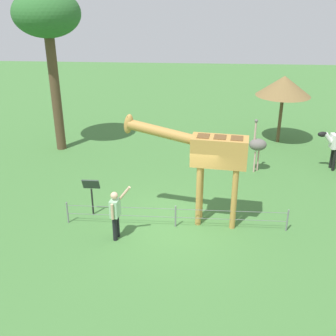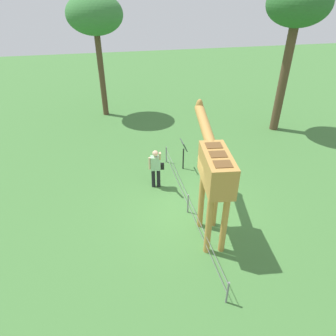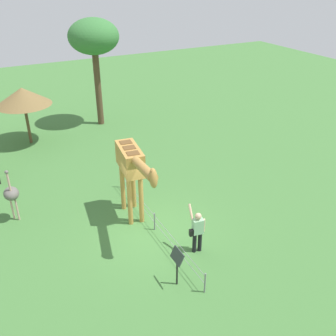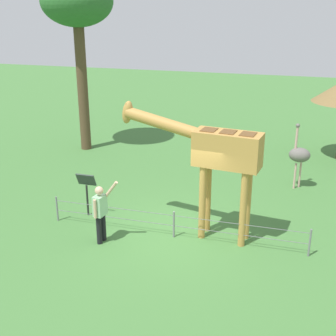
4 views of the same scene
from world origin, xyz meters
TOP-DOWN VIEW (x-y plane):
  - ground_plane at (0.00, 0.00)m, footprint 60.00×60.00m
  - giraffe at (-0.97, -0.22)m, footprint 3.90×0.98m
  - visitor at (1.76, 0.95)m, footprint 0.64×0.59m
  - ostrich at (-3.09, -4.34)m, footprint 0.70×0.56m
  - shade_hut_near at (-4.63, -7.95)m, footprint 2.57×2.57m
  - tree_east at (5.76, -6.34)m, footprint 2.84×2.84m
  - info_sign at (2.82, -0.41)m, footprint 0.56×0.21m
  - wire_fence at (0.00, 0.18)m, footprint 7.05×0.05m

SIDE VIEW (x-z plane):
  - ground_plane at x=0.00m, z-range 0.00..0.00m
  - wire_fence at x=0.00m, z-range 0.03..0.78m
  - visitor at x=1.76m, z-range 0.03..1.77m
  - info_sign at x=2.82m, z-range 0.29..1.61m
  - ostrich at x=-3.09m, z-range 0.05..2.30m
  - giraffe at x=-0.97m, z-range 0.58..4.11m
  - shade_hut_near at x=-4.63m, z-range 1.15..4.40m
  - tree_east at x=5.76m, z-range 2.32..9.34m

